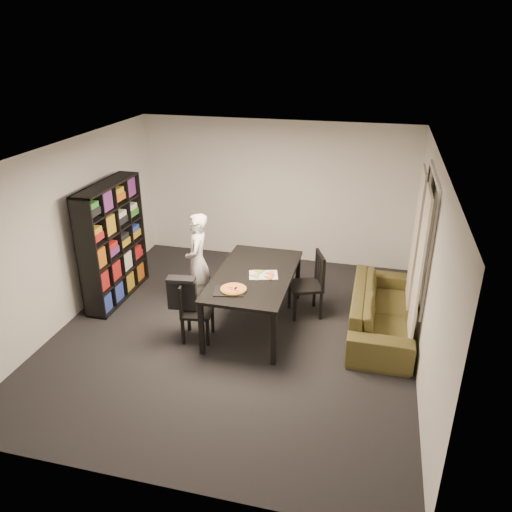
% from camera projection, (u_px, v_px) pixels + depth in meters
% --- Properties ---
extents(room, '(5.01, 5.51, 2.61)m').
position_uv_depth(room, '(233.00, 250.00, 6.68)').
color(room, black).
rests_on(room, ground).
extents(window_pane, '(0.02, 1.40, 1.60)m').
position_uv_depth(window_pane, '(426.00, 237.00, 6.58)').
color(window_pane, black).
rests_on(window_pane, room).
extents(window_frame, '(0.03, 1.52, 1.72)m').
position_uv_depth(window_frame, '(426.00, 237.00, 6.58)').
color(window_frame, white).
rests_on(window_frame, room).
extents(curtain_left, '(0.03, 0.70, 2.25)m').
position_uv_depth(curtain_left, '(418.00, 277.00, 6.28)').
color(curtain_left, silver).
rests_on(curtain_left, room).
extents(curtain_right, '(0.03, 0.70, 2.25)m').
position_uv_depth(curtain_right, '(415.00, 246.00, 7.20)').
color(curtain_right, silver).
rests_on(curtain_right, room).
extents(bookshelf, '(0.35, 1.50, 1.90)m').
position_uv_depth(bookshelf, '(113.00, 242.00, 7.83)').
color(bookshelf, black).
rests_on(bookshelf, room).
extents(dining_table, '(1.08, 1.95, 0.81)m').
position_uv_depth(dining_table, '(254.00, 278.00, 7.15)').
color(dining_table, black).
rests_on(dining_table, room).
extents(chair_left, '(0.45, 0.45, 0.87)m').
position_uv_depth(chair_left, '(191.00, 307.00, 6.89)').
color(chair_left, black).
rests_on(chair_left, room).
extents(chair_right, '(0.60, 0.60, 0.99)m').
position_uv_depth(chair_right, '(312.00, 280.00, 7.48)').
color(chair_right, black).
rests_on(chair_right, room).
extents(draped_jacket, '(0.41, 0.22, 0.48)m').
position_uv_depth(draped_jacket, '(182.00, 292.00, 6.81)').
color(draped_jacket, black).
rests_on(draped_jacket, chair_left).
extents(person, '(0.49, 0.63, 1.52)m').
position_uv_depth(person, '(197.00, 261.00, 7.65)').
color(person, white).
rests_on(person, room).
extents(baking_tray, '(0.46, 0.40, 0.01)m').
position_uv_depth(baking_tray, '(229.00, 291.00, 6.64)').
color(baking_tray, black).
rests_on(baking_tray, dining_table).
extents(pepperoni_pizza, '(0.35, 0.35, 0.03)m').
position_uv_depth(pepperoni_pizza, '(233.00, 289.00, 6.64)').
color(pepperoni_pizza, olive).
rests_on(pepperoni_pizza, dining_table).
extents(kitchen_towel, '(0.46, 0.39, 0.01)m').
position_uv_depth(kitchen_towel, '(263.00, 275.00, 7.08)').
color(kitchen_towel, white).
rests_on(kitchen_towel, dining_table).
extents(pizza_slices, '(0.45, 0.41, 0.01)m').
position_uv_depth(pizza_slices, '(264.00, 274.00, 7.07)').
color(pizza_slices, gold).
rests_on(pizza_slices, dining_table).
extents(sofa, '(0.85, 2.18, 0.64)m').
position_uv_depth(sofa, '(382.00, 310.00, 7.15)').
color(sofa, '#3E3418').
rests_on(sofa, room).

